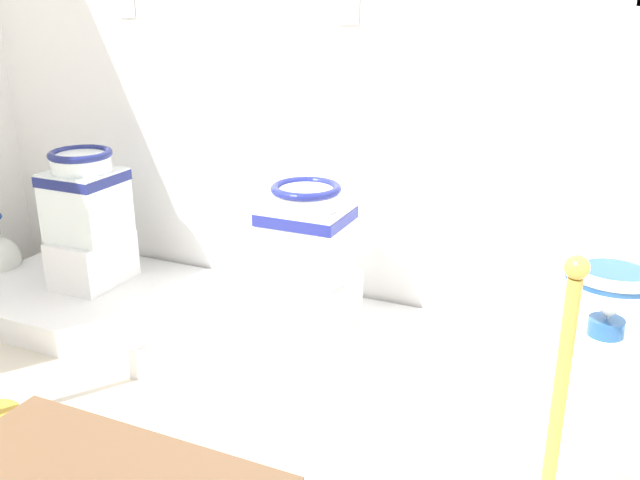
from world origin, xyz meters
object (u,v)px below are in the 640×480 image
(antique_toilet_rightmost, at_px, (611,295))
(info_placard_second, at_px, (348,7))
(plinth_block_squat_floral, at_px, (307,301))
(plinth_block_slender_white, at_px, (93,260))
(info_placard_first, at_px, (126,2))
(antique_toilet_squat_floral, at_px, (306,230))
(plinth_block_rightmost, at_px, (598,376))
(antique_toilet_slender_white, at_px, (85,193))

(antique_toilet_rightmost, relative_size, info_placard_second, 2.40)
(plinth_block_squat_floral, xyz_separation_m, info_placard_second, (0.02, 0.39, 1.24))
(plinth_block_slender_white, bearing_deg, info_placard_first, 86.15)
(antique_toilet_squat_floral, relative_size, info_placard_second, 2.96)
(antique_toilet_rightmost, bearing_deg, plinth_block_rightmost, 0.00)
(antique_toilet_rightmost, bearing_deg, info_placard_first, 167.75)
(antique_toilet_squat_floral, relative_size, plinth_block_rightmost, 1.40)
(plinth_block_rightmost, relative_size, info_placard_first, 2.06)
(antique_toilet_slender_white, bearing_deg, plinth_block_slender_white, 75.96)
(antique_toilet_slender_white, xyz_separation_m, plinth_block_rightmost, (2.45, -0.12, -0.37))
(plinth_block_slender_white, xyz_separation_m, antique_toilet_squat_floral, (1.21, 0.02, 0.33))
(antique_toilet_slender_white, bearing_deg, antique_toilet_squat_floral, 0.85)
(antique_toilet_squat_floral, xyz_separation_m, info_placard_first, (-1.18, 0.39, 0.92))
(plinth_block_squat_floral, height_order, plinth_block_rightmost, plinth_block_squat_floral)
(antique_toilet_slender_white, xyz_separation_m, antique_toilet_rightmost, (2.45, -0.12, -0.05))
(plinth_block_slender_white, height_order, antique_toilet_rightmost, antique_toilet_rightmost)
(info_placard_first, bearing_deg, antique_toilet_rightmost, -12.25)
(plinth_block_squat_floral, xyz_separation_m, antique_toilet_squat_floral, (0.00, -0.00, 0.33))
(plinth_block_slender_white, relative_size, info_placard_first, 2.61)
(antique_toilet_slender_white, bearing_deg, info_placard_first, 86.15)
(plinth_block_squat_floral, xyz_separation_m, plinth_block_rightmost, (1.24, -0.13, -0.00))
(antique_toilet_slender_white, relative_size, plinth_block_squat_floral, 1.14)
(plinth_block_slender_white, xyz_separation_m, info_placard_first, (0.03, 0.41, 1.25))
(plinth_block_rightmost, height_order, antique_toilet_rightmost, antique_toilet_rightmost)
(plinth_block_rightmost, relative_size, antique_toilet_rightmost, 0.88)
(plinth_block_slender_white, height_order, info_placard_second, info_placard_second)
(info_placard_first, bearing_deg, antique_toilet_slender_white, -93.85)
(antique_toilet_squat_floral, height_order, info_placard_first, info_placard_first)
(antique_toilet_squat_floral, bearing_deg, plinth_block_slender_white, -179.15)
(plinth_block_slender_white, height_order, plinth_block_rightmost, plinth_block_slender_white)
(antique_toilet_slender_white, xyz_separation_m, plinth_block_squat_floral, (1.21, 0.02, -0.36))
(plinth_block_rightmost, xyz_separation_m, info_placard_second, (-1.21, 0.53, 1.25))
(antique_toilet_slender_white, relative_size, info_placard_second, 3.16)
(antique_toilet_slender_white, distance_m, plinth_block_squat_floral, 1.26)
(antique_toilet_slender_white, bearing_deg, plinth_block_squat_floral, 0.85)
(plinth_block_slender_white, xyz_separation_m, plinth_block_rightmost, (2.45, -0.12, -0.01))
(antique_toilet_squat_floral, distance_m, plinth_block_rightmost, 1.29)
(plinth_block_squat_floral, height_order, info_placard_first, info_placard_first)
(plinth_block_squat_floral, distance_m, antique_toilet_rightmost, 1.28)
(plinth_block_slender_white, distance_m, antique_toilet_rightmost, 2.47)
(antique_toilet_slender_white, height_order, plinth_block_squat_floral, antique_toilet_slender_white)
(plinth_block_rightmost, distance_m, info_placard_first, 2.78)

